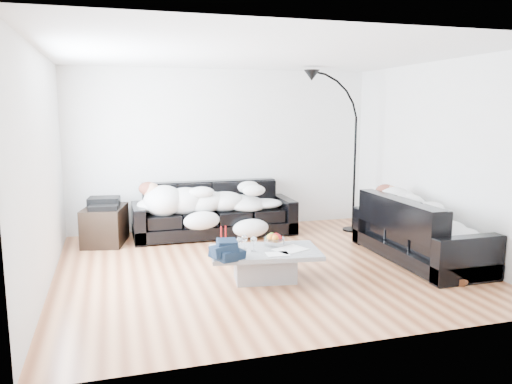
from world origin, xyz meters
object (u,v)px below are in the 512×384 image
object	(u,v)px
sleeper_right	(421,212)
wine_glass_b	(239,245)
wine_glass_c	(254,244)
floor_lamp	(355,162)
candle_left	(221,237)
candle_right	(226,236)
sofa_right	(420,229)
coffee_table	(265,265)
sleeper_back	(215,196)
fruit_bowl	(274,239)
av_cabinet	(105,225)
stereo	(104,203)
wine_glass_a	(244,242)
sofa_back	(214,210)
shoes	(455,279)

from	to	relation	value
sleeper_right	wine_glass_b	bearing A→B (deg)	94.84
sleeper_right	wine_glass_c	bearing A→B (deg)	95.39
wine_glass_c	floor_lamp	bearing A→B (deg)	40.74
candle_left	wine_glass_c	bearing A→B (deg)	-39.13
candle_left	candle_right	size ratio (longest dim) A/B	1.01
sofa_right	candle_left	xyz separation A→B (m)	(-2.64, 0.04, 0.07)
candle_left	candle_right	distance (m)	0.06
coffee_table	floor_lamp	bearing A→B (deg)	42.34
sleeper_back	wine_glass_b	bearing A→B (deg)	-94.55
coffee_table	fruit_bowl	world-z (taller)	fruit_bowl
candle_left	floor_lamp	world-z (taller)	floor_lamp
candle_right	av_cabinet	bearing A→B (deg)	125.29
wine_glass_b	wine_glass_c	xyz separation A→B (m)	(0.17, -0.01, 0.00)
sleeper_back	fruit_bowl	size ratio (longest dim) A/B	8.66
stereo	floor_lamp	size ratio (longest dim) A/B	0.20
wine_glass_a	floor_lamp	size ratio (longest dim) A/B	0.07
av_cabinet	stereo	world-z (taller)	stereo
sofa_right	wine_glass_b	size ratio (longest dim) A/B	11.74
sleeper_right	candle_left	xyz separation A→B (m)	(-2.64, 0.04, -0.15)
sofa_back	coffee_table	xyz separation A→B (m)	(0.13, -2.25, -0.23)
sofa_right	floor_lamp	world-z (taller)	floor_lamp
sofa_back	wine_glass_a	bearing A→B (deg)	-92.26
floor_lamp	wine_glass_a	bearing A→B (deg)	-161.25
sofa_back	shoes	xyz separation A→B (m)	(2.18, -2.94, -0.36)
floor_lamp	shoes	bearing A→B (deg)	-110.31
sofa_back	sleeper_right	size ratio (longest dim) A/B	1.42
sofa_right	fruit_bowl	bearing A→B (deg)	91.24
candle_left	shoes	world-z (taller)	candle_left
candle_left	sofa_back	bearing A→B (deg)	80.75
wine_glass_a	av_cabinet	size ratio (longest dim) A/B	0.21
sleeper_back	sofa_right	bearing A→B (deg)	-40.86
floor_lamp	wine_glass_b	bearing A→B (deg)	-160.67
wine_glass_a	candle_right	size ratio (longest dim) A/B	0.68
fruit_bowl	stereo	bearing A→B (deg)	133.43
sofa_right	stereo	world-z (taller)	sofa_right
candle_left	fruit_bowl	bearing A→B (deg)	-7.73
fruit_bowl	wine_glass_b	world-z (taller)	wine_glass_b
wine_glass_a	stereo	xyz separation A→B (m)	(-1.56, 2.11, 0.17)
sofa_back	wine_glass_c	distance (m)	2.27
sleeper_back	fruit_bowl	bearing A→B (deg)	-81.71
wine_glass_a	sleeper_right	bearing A→B (deg)	2.38
coffee_table	wine_glass_b	xyz separation A→B (m)	(-0.31, -0.01, 0.27)
wine_glass_a	candle_right	world-z (taller)	candle_right
floor_lamp	candle_right	bearing A→B (deg)	-165.89
floor_lamp	sleeper_right	bearing A→B (deg)	-106.61
fruit_bowl	wine_glass_b	xyz separation A→B (m)	(-0.47, -0.17, 0.01)
wine_glass_a	stereo	distance (m)	2.63
shoes	stereo	xyz separation A→B (m)	(-3.83, 2.90, 0.56)
shoes	wine_glass_c	bearing A→B (deg)	-167.69
sleeper_back	candle_left	distance (m)	1.99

